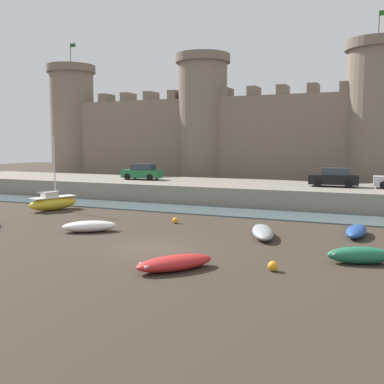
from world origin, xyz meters
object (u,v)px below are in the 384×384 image
at_px(mooring_buoy_mid_mud, 273,266).
at_px(car_quay_west, 334,178).
at_px(rowboat_foreground_right, 356,231).
at_px(car_quay_centre_east, 142,172).
at_px(sailboat_foreground_centre, 53,202).
at_px(rowboat_midflat_right, 89,226).
at_px(rowboat_near_channel_left, 175,262).
at_px(rowboat_midflat_left, 263,232).
at_px(rowboat_near_channel_right, 361,255).
at_px(mooring_buoy_near_shore, 175,220).

height_order(mooring_buoy_mid_mud, car_quay_west, car_quay_west).
distance_m(rowboat_foreground_right, car_quay_west, 13.47).
bearing_deg(car_quay_west, car_quay_centre_east, 179.74).
height_order(sailboat_foreground_centre, rowboat_midflat_right, sailboat_foreground_centre).
xyz_separation_m(rowboat_near_channel_left, rowboat_midflat_left, (1.78, 8.02, -0.00)).
xyz_separation_m(sailboat_foreground_centre, rowboat_midflat_right, (8.05, -6.23, -0.29)).
bearing_deg(rowboat_near_channel_left, rowboat_foreground_right, 57.12).
bearing_deg(rowboat_foreground_right, mooring_buoy_mid_mud, -107.71).
distance_m(sailboat_foreground_centre, rowboat_midflat_left, 18.54).
height_order(rowboat_midflat_right, car_quay_centre_east, car_quay_centre_east).
height_order(rowboat_foreground_right, mooring_buoy_mid_mud, rowboat_foreground_right).
bearing_deg(rowboat_near_channel_right, mooring_buoy_near_shore, 153.62).
bearing_deg(rowboat_midflat_left, car_quay_centre_east, 136.99).
bearing_deg(car_quay_centre_east, sailboat_foreground_centre, -97.61).
xyz_separation_m(car_quay_centre_east, car_quay_west, (18.93, -0.08, 0.00)).
relative_size(rowboat_midflat_right, mooring_buoy_mid_mud, 7.85).
distance_m(rowboat_midflat_left, mooring_buoy_near_shore, 6.91).
bearing_deg(rowboat_foreground_right, car_quay_west, 101.20).
bearing_deg(rowboat_foreground_right, rowboat_midflat_left, -154.50).
distance_m(rowboat_midflat_left, rowboat_midflat_right, 10.45).
bearing_deg(car_quay_west, mooring_buoy_mid_mud, -90.64).
height_order(rowboat_midflat_left, rowboat_midflat_right, rowboat_midflat_right).
distance_m(rowboat_near_channel_left, mooring_buoy_mid_mud, 4.16).
bearing_deg(rowboat_foreground_right, rowboat_midflat_right, -161.94).
distance_m(mooring_buoy_near_shore, mooring_buoy_mid_mud, 12.24).
relative_size(rowboat_near_channel_left, mooring_buoy_near_shore, 9.01).
bearing_deg(car_quay_west, rowboat_foreground_right, -78.80).
distance_m(rowboat_near_channel_right, car_quay_centre_east, 29.36).
height_order(rowboat_near_channel_left, car_quay_west, car_quay_west).
bearing_deg(rowboat_near_channel_left, car_quay_west, 80.02).
relative_size(rowboat_foreground_right, rowboat_midflat_left, 0.84).
distance_m(rowboat_foreground_right, rowboat_midflat_left, 5.45).
distance_m(rowboat_near_channel_right, rowboat_near_channel_left, 8.37).
distance_m(rowboat_near_channel_left, rowboat_midflat_right, 9.98).
distance_m(rowboat_near_channel_left, car_quay_west, 23.87).
height_order(rowboat_near_channel_right, rowboat_near_channel_left, rowboat_near_channel_right).
xyz_separation_m(sailboat_foreground_centre, car_quay_west, (20.51, 11.73, 1.79)).
bearing_deg(mooring_buoy_mid_mud, mooring_buoy_near_shore, 135.00).
xyz_separation_m(rowboat_near_channel_right, car_quay_west, (-3.11, 19.21, 2.03)).
xyz_separation_m(rowboat_near_channel_right, mooring_buoy_near_shore, (-12.01, 5.96, -0.20)).
bearing_deg(rowboat_midflat_left, car_quay_west, 81.36).
xyz_separation_m(rowboat_foreground_right, rowboat_midflat_left, (-4.92, -2.35, -0.00)).
bearing_deg(mooring_buoy_near_shore, sailboat_foreground_centre, 172.53).
height_order(rowboat_near_channel_right, mooring_buoy_mid_mud, rowboat_near_channel_right).
bearing_deg(rowboat_midflat_right, rowboat_foreground_right, 18.06).
relative_size(rowboat_midflat_left, car_quay_west, 0.97).
bearing_deg(rowboat_foreground_right, rowboat_near_channel_left, -122.88).
height_order(rowboat_near_channel_right, mooring_buoy_near_shore, rowboat_near_channel_right).
bearing_deg(rowboat_near_channel_right, rowboat_midflat_left, 145.02).
height_order(rowboat_near_channel_left, car_quay_centre_east, car_quay_centre_east).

